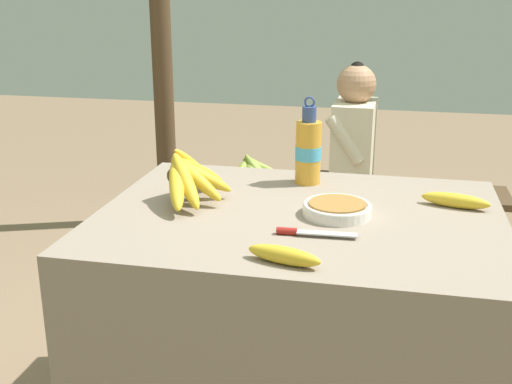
% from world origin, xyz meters
% --- Properties ---
extents(market_counter, '(1.18, 0.90, 0.80)m').
position_xyz_m(market_counter, '(0.00, 0.00, 0.40)').
color(market_counter, gray).
rests_on(market_counter, ground_plane).
extents(banana_bunch_ripe, '(0.21, 0.37, 0.18)m').
position_xyz_m(banana_bunch_ripe, '(-0.35, 0.04, 0.88)').
color(banana_bunch_ripe, '#4C381E').
rests_on(banana_bunch_ripe, market_counter).
extents(serving_bowl, '(0.20, 0.20, 0.04)m').
position_xyz_m(serving_bowl, '(0.11, 0.01, 0.82)').
color(serving_bowl, white).
rests_on(serving_bowl, market_counter).
extents(water_bottle, '(0.09, 0.09, 0.29)m').
position_xyz_m(water_bottle, '(-0.02, 0.31, 0.91)').
color(water_bottle, gold).
rests_on(water_bottle, market_counter).
extents(loose_banana_front, '(0.20, 0.09, 0.04)m').
position_xyz_m(loose_banana_front, '(0.02, -0.36, 0.82)').
color(loose_banana_front, gold).
rests_on(loose_banana_front, market_counter).
extents(loose_banana_side, '(0.21, 0.09, 0.04)m').
position_xyz_m(loose_banana_side, '(0.45, 0.15, 0.82)').
color(loose_banana_side, gold).
rests_on(loose_banana_side, market_counter).
extents(knife, '(0.22, 0.03, 0.02)m').
position_xyz_m(knife, '(0.04, -0.17, 0.81)').
color(knife, '#BCBCC1').
rests_on(knife, market_counter).
extents(wooden_bench, '(1.76, 0.32, 0.43)m').
position_xyz_m(wooden_bench, '(-0.03, 1.49, 0.36)').
color(wooden_bench, '#4C3823').
rests_on(wooden_bench, ground_plane).
extents(seated_vendor, '(0.41, 0.39, 1.08)m').
position_xyz_m(seated_vendor, '(0.01, 1.46, 0.63)').
color(seated_vendor, '#473828').
rests_on(seated_vendor, ground_plane).
extents(banana_bunch_green, '(0.22, 0.33, 0.15)m').
position_xyz_m(banana_bunch_green, '(-0.48, 1.49, 0.50)').
color(banana_bunch_green, '#4C381E').
rests_on(banana_bunch_green, wooden_bench).
extents(support_post_near, '(0.12, 0.12, 2.69)m').
position_xyz_m(support_post_near, '(-1.11, 1.88, 1.35)').
color(support_post_near, '#4C3823').
rests_on(support_post_near, ground_plane).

